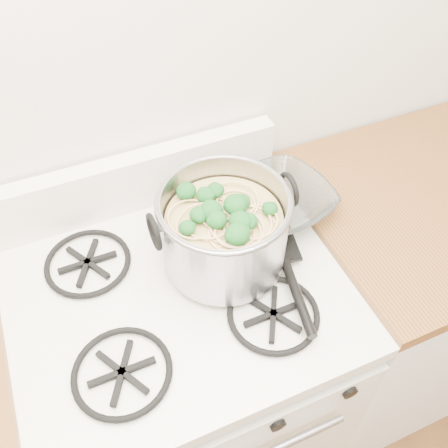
% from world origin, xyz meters
% --- Properties ---
extents(gas_range, '(0.76, 0.66, 0.92)m').
position_xyz_m(gas_range, '(0.00, 1.26, 0.44)').
color(gas_range, white).
rests_on(gas_range, ground).
extents(counter_left, '(0.25, 0.65, 0.92)m').
position_xyz_m(counter_left, '(-0.51, 1.26, 0.46)').
color(counter_left, silver).
rests_on(counter_left, ground).
extents(counter_right, '(1.00, 0.65, 0.92)m').
position_xyz_m(counter_right, '(0.88, 1.26, 0.46)').
color(counter_right, silver).
rests_on(counter_right, ground).
extents(stock_pot, '(0.32, 0.29, 0.20)m').
position_xyz_m(stock_pot, '(0.13, 1.30, 1.01)').
color(stock_pot, '#97979F').
rests_on(stock_pot, gas_range).
extents(spatula, '(0.35, 0.36, 0.02)m').
position_xyz_m(spatula, '(0.26, 1.27, 0.94)').
color(spatula, black).
rests_on(spatula, gas_range).
extents(glass_bowl, '(0.12, 0.12, 0.02)m').
position_xyz_m(glass_bowl, '(0.32, 1.38, 0.94)').
color(glass_bowl, white).
rests_on(glass_bowl, gas_range).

